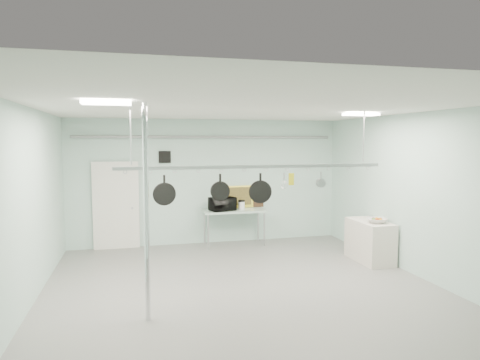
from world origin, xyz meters
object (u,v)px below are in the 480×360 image
object	(u,v)px
skillet_left	(164,190)
chrome_pole	(146,213)
prep_table	(234,213)
coffee_canister	(242,205)
side_cabinet	(370,241)
skillet_mid	(220,187)
microwave	(222,204)
skillet_right	(260,188)
pot_rack	(255,165)
fruit_bowl	(377,221)

from	to	relation	value
skillet_left	chrome_pole	bearing A→B (deg)	-115.98
prep_table	coffee_canister	distance (m)	0.26
side_cabinet	skillet_mid	bearing A→B (deg)	-162.90
skillet_left	microwave	bearing A→B (deg)	56.77
skillet_right	prep_table	bearing A→B (deg)	91.54
coffee_canister	skillet_left	bearing A→B (deg)	-123.21
side_cabinet	pot_rack	size ratio (longest dim) A/B	0.25
chrome_pole	microwave	world-z (taller)	chrome_pole
side_cabinet	chrome_pole	bearing A→B (deg)	-157.59
microwave	skillet_left	xyz separation A→B (m)	(-1.66, -3.24, 0.75)
microwave	pot_rack	bearing A→B (deg)	71.12
side_cabinet	skillet_right	distance (m)	3.35
prep_table	skillet_right	distance (m)	3.46
skillet_mid	chrome_pole	bearing A→B (deg)	-140.11
microwave	skillet_mid	distance (m)	3.41
side_cabinet	coffee_canister	distance (m)	3.28
fruit_bowl	skillet_left	size ratio (longest dim) A/B	0.81
skillet_right	pot_rack	bearing A→B (deg)	-173.21
chrome_pole	coffee_canister	world-z (taller)	chrome_pole
skillet_left	skillet_mid	xyz separation A→B (m)	(0.95, 0.00, 0.03)
side_cabinet	skillet_mid	world-z (taller)	skillet_mid
microwave	coffee_canister	world-z (taller)	microwave
skillet_left	coffee_canister	bearing A→B (deg)	50.66
side_cabinet	coffee_canister	world-z (taller)	coffee_canister
coffee_canister	microwave	bearing A→B (deg)	-170.84
pot_rack	side_cabinet	bearing A→B (deg)	20.45
prep_table	microwave	world-z (taller)	microwave
coffee_canister	skillet_right	distance (m)	3.46
skillet_right	coffee_canister	bearing A→B (deg)	88.19
side_cabinet	skillet_right	size ratio (longest dim) A/B	2.20
side_cabinet	microwave	size ratio (longest dim) A/B	1.97
chrome_pole	side_cabinet	xyz separation A→B (m)	(4.85, 2.00, -1.15)
pot_rack	coffee_canister	distance (m)	3.59
fruit_bowl	skillet_mid	size ratio (longest dim) A/B	0.92
microwave	skillet_mid	size ratio (longest dim) A/B	1.34
side_cabinet	coffee_canister	bearing A→B (deg)	136.61
fruit_bowl	skillet_right	bearing A→B (deg)	-163.20
skillet_mid	prep_table	bearing A→B (deg)	77.40
coffee_canister	fruit_bowl	bearing A→B (deg)	-46.03
pot_rack	fruit_bowl	distance (m)	3.35
side_cabinet	pot_rack	distance (m)	3.62
prep_table	fruit_bowl	distance (m)	3.54
prep_table	pot_rack	bearing A→B (deg)	-96.91
side_cabinet	coffee_canister	size ratio (longest dim) A/B	6.02
chrome_pole	coffee_canister	xyz separation A→B (m)	(2.50, 4.22, -0.60)
coffee_canister	skillet_right	bearing A→B (deg)	-98.60
prep_table	skillet_left	distance (m)	3.97
pot_rack	skillet_right	bearing A→B (deg)	0.00
microwave	skillet_mid	xyz separation A→B (m)	(-0.71, -3.24, 0.78)
chrome_pole	microwave	distance (m)	4.62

